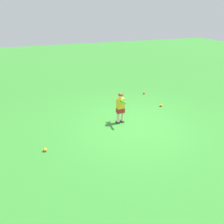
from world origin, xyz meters
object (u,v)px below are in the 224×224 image
Objects in this scene: play_ball_by_bucket at (144,93)px; play_ball_near_batter at (161,105)px; play_ball_center_lawn at (45,150)px; child_batter at (121,105)px.

play_ball_near_batter is at bearing 178.03° from play_ball_by_bucket.
play_ball_center_lawn is (-3.02, 4.67, 0.01)m from play_ball_by_bucket.
play_ball_near_batter is (0.69, -2.06, -0.60)m from child_batter.
play_ball_near_batter is (-1.51, 0.05, 0.01)m from play_ball_by_bucket.
play_ball_near_batter is 4.86m from play_ball_center_lawn.
play_ball_center_lawn is (-0.81, 2.56, -0.60)m from child_batter.
child_batter is at bearing 108.64° from play_ball_near_batter.
play_ball_near_batter is at bearing -71.36° from child_batter.
child_batter is 2.75m from play_ball_center_lawn.
child_batter reaches higher than play_ball_center_lawn.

